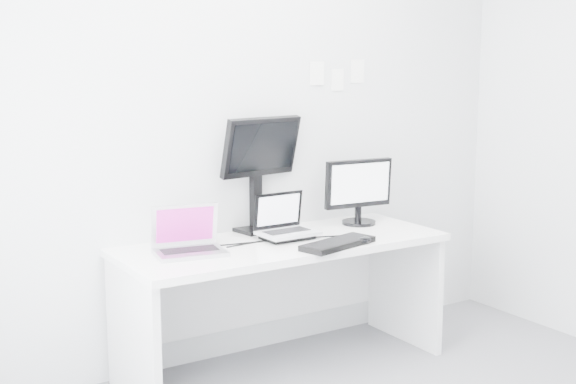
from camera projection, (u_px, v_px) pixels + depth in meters
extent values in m
plane|color=silver|center=(250.00, 122.00, 4.35)|extent=(3.60, 0.00, 3.60)
cube|color=white|center=(283.00, 305.00, 4.23)|extent=(1.80, 0.70, 0.73)
cube|color=#AEAEB3|center=(190.00, 230.00, 3.84)|extent=(0.38, 0.31, 0.26)
cube|color=black|center=(206.00, 227.00, 4.13)|extent=(0.11, 0.11, 0.16)
cube|color=silver|center=(288.00, 216.00, 4.18)|extent=(0.32, 0.25, 0.26)
cube|color=black|center=(259.00, 173.00, 4.35)|extent=(0.52, 0.25, 0.67)
cube|color=black|center=(359.00, 191.00, 4.56)|extent=(0.45, 0.23, 0.40)
cube|color=black|center=(338.00, 244.00, 4.04)|extent=(0.47, 0.27, 0.03)
ellipsoid|color=black|center=(364.00, 240.00, 4.10)|extent=(0.13, 0.10, 0.04)
cube|color=white|center=(317.00, 73.00, 4.54)|extent=(0.10, 0.00, 0.14)
cube|color=white|center=(337.00, 80.00, 4.62)|extent=(0.09, 0.00, 0.13)
cube|color=white|center=(357.00, 71.00, 4.69)|extent=(0.10, 0.00, 0.14)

